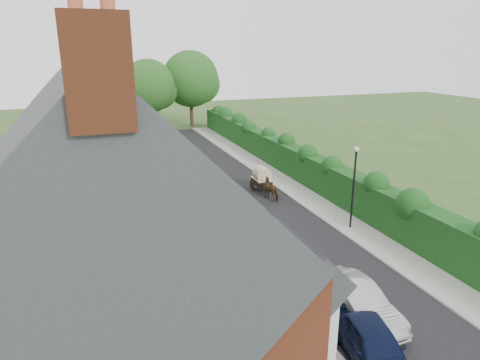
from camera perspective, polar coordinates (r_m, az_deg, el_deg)
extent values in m
plane|color=#2D4C1E|center=(22.47, 12.95, -11.44)|extent=(140.00, 140.00, 0.00)
cube|color=black|center=(31.20, 1.22, -2.63)|extent=(6.00, 58.00, 0.02)
cube|color=#9A9892|center=(32.82, 7.91, -1.68)|extent=(2.20, 58.00, 0.12)
cube|color=#9A9892|center=(30.07, -5.63, -3.39)|extent=(1.70, 58.00, 0.12)
cube|color=#979892|center=(32.36, 6.26, -1.89)|extent=(0.18, 58.00, 0.13)
cube|color=#979892|center=(30.26, -4.17, -3.21)|extent=(0.18, 58.00, 0.13)
cube|color=#123913|center=(33.32, 10.73, 0.61)|extent=(1.50, 58.00, 2.50)
cube|color=brown|center=(27.31, -18.89, 0.64)|extent=(8.00, 40.00, 6.50)
cube|color=#2B2D33|center=(26.61, -19.57, 7.36)|extent=(8.00, 40.20, 8.00)
cube|color=black|center=(11.77, 9.49, -18.50)|extent=(0.06, 1.80, 1.60)
cube|color=#2B2D33|center=(10.59, 7.47, -11.26)|extent=(1.70, 2.60, 1.70)
cube|color=silver|center=(12.70, 2.40, -12.15)|extent=(0.12, 1.20, 1.60)
cube|color=silver|center=(16.12, -0.86, -12.63)|extent=(0.70, 2.40, 5.20)
cube|color=black|center=(16.85, 0.40, -15.95)|extent=(0.06, 1.80, 1.60)
cube|color=black|center=(15.67, 0.42, -8.59)|extent=(0.06, 1.80, 1.60)
cube|color=#2B2D33|center=(14.80, -1.45, -2.61)|extent=(1.70, 2.60, 1.70)
cube|color=#3F2D2D|center=(18.55, -3.98, -13.88)|extent=(0.08, 0.90, 2.10)
cube|color=silver|center=(16.97, -4.09, -4.32)|extent=(0.12, 1.20, 1.60)
cube|color=silver|center=(20.41, -5.55, -5.99)|extent=(0.70, 2.40, 5.20)
cube|color=black|center=(21.00, -4.46, -8.87)|extent=(0.06, 1.80, 1.60)
cube|color=black|center=(20.06, -4.62, -2.70)|extent=(0.06, 1.80, 1.60)
cube|color=#2B2D33|center=(19.39, -6.23, 2.13)|extent=(1.70, 2.60, 1.70)
cube|color=#3F2D2D|center=(22.85, -7.56, -7.68)|extent=(0.08, 0.90, 2.10)
cube|color=silver|center=(21.56, -7.82, 0.31)|extent=(0.12, 1.20, 1.60)
cube|color=silver|center=(24.97, -8.50, -1.69)|extent=(0.70, 2.40, 5.20)
cube|color=black|center=(25.45, -7.56, -4.15)|extent=(0.06, 1.80, 1.60)
cube|color=black|center=(24.68, -7.78, 1.04)|extent=(0.06, 1.80, 1.60)
cube|color=#2B2D33|center=(24.14, -9.16, 5.03)|extent=(1.70, 2.60, 1.70)
cube|color=#3F2D2D|center=(27.38, -9.91, -3.48)|extent=(0.08, 0.90, 2.10)
cube|color=silver|center=(26.30, -10.22, 3.29)|extent=(0.12, 1.20, 1.60)
cube|color=silver|center=(29.67, -10.52, 1.27)|extent=(0.70, 2.40, 5.20)
cube|color=black|center=(30.08, -9.70, -0.85)|extent=(0.06, 1.80, 1.60)
cube|color=black|center=(29.43, -9.94, 3.59)|extent=(0.06, 1.80, 1.60)
cube|color=#2B2D33|center=(28.98, -11.14, 6.96)|extent=(1.70, 2.60, 1.70)
cube|color=#3F2D2D|center=(32.06, -11.58, -0.48)|extent=(0.08, 0.90, 2.10)
cube|color=silver|center=(31.12, -11.90, 5.36)|extent=(0.12, 1.20, 1.60)
cube|color=silver|center=(34.46, -11.99, 3.42)|extent=(0.70, 2.40, 5.20)
cube|color=black|center=(34.81, -11.26, 1.56)|extent=(0.06, 1.80, 1.60)
cube|color=black|center=(34.25, -11.50, 5.43)|extent=(0.06, 1.80, 1.60)
cube|color=#2B2D33|center=(33.86, -12.56, 8.33)|extent=(1.70, 2.60, 1.70)
cube|color=#3F2D2D|center=(36.82, -12.81, 1.76)|extent=(0.08, 0.90, 2.10)
cube|color=silver|center=(35.99, -13.13, 6.86)|extent=(0.12, 1.20, 1.60)
cube|color=silver|center=(39.30, -13.10, 5.04)|extent=(0.70, 2.40, 5.20)
cube|color=black|center=(39.60, -12.45, 3.39)|extent=(0.06, 1.80, 1.60)
cube|color=black|center=(39.11, -12.68, 6.80)|extent=(0.06, 1.80, 1.60)
cube|color=#2B2D33|center=(38.78, -13.62, 9.35)|extent=(1.70, 2.60, 1.70)
cube|color=#3F2D2D|center=(41.63, -13.76, 3.47)|extent=(0.08, 0.90, 2.10)
cube|color=silver|center=(40.90, -14.07, 8.00)|extent=(0.12, 1.20, 1.60)
cube|color=silver|center=(44.17, -13.97, 6.30)|extent=(0.70, 2.40, 5.20)
cube|color=black|center=(44.44, -13.38, 4.82)|extent=(0.06, 1.80, 1.60)
cube|color=black|center=(44.01, -13.60, 7.87)|extent=(0.06, 1.80, 1.60)
cube|color=#2B2D33|center=(43.71, -14.45, 10.14)|extent=(1.70, 2.60, 1.70)
cube|color=#3F2D2D|center=(46.49, -14.52, 4.83)|extent=(0.08, 0.90, 2.10)
cube|color=silver|center=(45.82, -14.81, 8.90)|extent=(0.12, 1.20, 1.60)
cube|color=brown|center=(6.30, -18.38, 13.38)|extent=(0.90, 0.50, 1.60)
cube|color=brown|center=(11.30, -19.57, 14.63)|extent=(0.90, 0.50, 1.60)
cylinder|color=#A75332|center=(11.30, -21.14, 19.32)|extent=(0.20, 0.20, 0.50)
cylinder|color=#A75332|center=(11.31, -19.01, 19.52)|extent=(0.20, 0.20, 0.50)
cube|color=brown|center=(16.29, -20.03, 15.11)|extent=(0.90, 0.50, 1.60)
cylinder|color=#A75332|center=(16.30, -21.12, 18.36)|extent=(0.20, 0.20, 0.50)
cylinder|color=#A75332|center=(16.31, -19.65, 18.50)|extent=(0.20, 0.20, 0.50)
cube|color=brown|center=(21.29, -20.28, 15.36)|extent=(0.90, 0.50, 1.60)
cylinder|color=#A75332|center=(21.30, -21.11, 17.85)|extent=(0.20, 0.20, 0.50)
cylinder|color=#A75332|center=(21.30, -19.99, 17.96)|extent=(0.20, 0.20, 0.50)
cube|color=brown|center=(26.29, -20.43, 15.52)|extent=(0.90, 0.50, 1.60)
cylinder|color=#A75332|center=(26.30, -21.11, 17.53)|extent=(0.20, 0.20, 0.50)
cylinder|color=#A75332|center=(26.30, -20.20, 17.63)|extent=(0.20, 0.20, 0.50)
cube|color=brown|center=(31.29, -20.53, 15.63)|extent=(0.90, 0.50, 1.60)
cylinder|color=#A75332|center=(31.29, -21.10, 17.32)|extent=(0.20, 0.20, 0.50)
cylinder|color=#A75332|center=(31.30, -20.34, 17.40)|extent=(0.20, 0.20, 0.50)
cube|color=brown|center=(36.29, -20.61, 15.71)|extent=(0.90, 0.50, 1.60)
cylinder|color=#A75332|center=(36.29, -21.10, 17.17)|extent=(0.20, 0.20, 0.50)
cylinder|color=#A75332|center=(36.30, -20.44, 17.23)|extent=(0.20, 0.20, 0.50)
cube|color=brown|center=(41.29, -20.67, 15.77)|extent=(0.90, 0.50, 1.60)
cylinder|color=#A75332|center=(41.29, -21.10, 17.05)|extent=(0.20, 0.20, 0.50)
cylinder|color=#A75332|center=(41.30, -20.52, 17.11)|extent=(0.20, 0.20, 0.50)
cube|color=brown|center=(46.29, -20.71, 15.81)|extent=(0.90, 0.50, 1.60)
cylinder|color=#A75332|center=(46.29, -21.10, 16.96)|extent=(0.20, 0.20, 0.50)
cylinder|color=#A75332|center=(46.29, -20.58, 17.01)|extent=(0.20, 0.20, 0.50)
cube|color=brown|center=(18.13, 2.57, -16.91)|extent=(0.30, 4.70, 0.90)
cube|color=brown|center=(22.17, -2.49, -10.08)|extent=(0.30, 4.70, 0.90)
cube|color=brown|center=(26.54, -5.81, -5.38)|extent=(0.30, 4.70, 0.90)
cube|color=brown|center=(31.10, -8.14, -2.01)|extent=(0.30, 4.70, 0.90)
cube|color=brown|center=(35.78, -9.87, 0.48)|extent=(0.30, 4.70, 0.90)
cube|color=brown|center=(40.54, -11.19, 2.40)|extent=(0.30, 4.70, 0.90)
cube|color=brown|center=(45.34, -12.23, 3.91)|extent=(0.30, 4.70, 0.90)
cube|color=brown|center=(16.25, 6.22, -21.20)|extent=(0.35, 0.35, 1.10)
cube|color=brown|center=(20.05, -0.25, -12.92)|extent=(0.35, 0.35, 1.10)
cube|color=brown|center=(24.29, -4.32, -7.31)|extent=(0.35, 0.35, 1.10)
cube|color=brown|center=(28.77, -7.08, -3.37)|extent=(0.35, 0.35, 1.10)
cube|color=brown|center=(33.40, -9.07, -0.51)|extent=(0.35, 0.35, 1.10)
cube|color=brown|center=(38.12, -10.58, 1.65)|extent=(0.35, 0.35, 1.10)
cube|color=brown|center=(42.91, -11.75, 3.33)|extent=(0.35, 0.35, 1.10)
cube|color=brown|center=(47.74, -12.68, 4.67)|extent=(0.35, 0.35, 1.10)
cylinder|color=black|center=(26.35, 14.84, -1.53)|extent=(0.12, 0.12, 4.80)
cylinder|color=black|center=(25.69, 15.25, 3.65)|extent=(0.20, 0.20, 0.10)
sphere|color=silver|center=(25.65, 15.28, 3.98)|extent=(0.32, 0.32, 0.32)
cylinder|color=#332316|center=(57.49, -11.88, 8.66)|extent=(0.50, 0.50, 4.75)
sphere|color=#1F4918|center=(57.09, -12.10, 12.15)|extent=(6.80, 6.80, 6.80)
sphere|color=#1F4918|center=(57.65, -10.74, 11.61)|extent=(4.76, 4.76, 4.76)
cylinder|color=#332316|center=(60.54, -6.50, 9.57)|extent=(0.50, 0.50, 5.25)
sphere|color=#1F4918|center=(60.15, -6.63, 13.24)|extent=(7.60, 7.60, 7.60)
sphere|color=#1F4918|center=(60.87, -5.25, 12.64)|extent=(5.32, 5.32, 5.32)
cylinder|color=#332316|center=(59.85, -18.09, 8.88)|extent=(0.50, 0.50, 5.50)
sphere|color=#1F4918|center=(59.45, -18.46, 12.75)|extent=(8.00, 8.00, 8.00)
sphere|color=#1F4918|center=(59.89, -16.85, 12.18)|extent=(5.60, 5.60, 5.60)
imported|color=black|center=(16.55, 17.30, -20.27)|extent=(2.68, 4.72, 1.51)
imported|color=#9C9DA1|center=(18.67, 15.19, -15.30)|extent=(1.84, 4.74, 1.54)
imported|color=#ADAFB5|center=(25.04, 1.66, -6.22)|extent=(2.60, 4.87, 1.30)
imported|color=#B8B8B8|center=(28.23, -0.74, -3.42)|extent=(2.42, 4.70, 1.30)
imported|color=#103820|center=(33.63, -4.75, 0.04)|extent=(2.38, 4.34, 1.40)
imported|color=#9D1E11|center=(36.88, -6.01, 1.67)|extent=(2.04, 4.78, 1.53)
imported|color=tan|center=(42.37, -8.29, 3.55)|extent=(2.77, 5.26, 1.41)
imported|color=slate|center=(48.04, -9.21, 5.14)|extent=(2.51, 5.09, 1.42)
imported|color=#4C341B|center=(31.16, 4.31, -1.22)|extent=(1.30, 1.99, 1.54)
cube|color=black|center=(32.87, 2.91, -0.23)|extent=(1.07, 1.78, 0.45)
cylinder|color=#BCB292|center=(32.69, 2.92, 0.82)|extent=(1.16, 1.11, 1.16)
cube|color=#BCB292|center=(32.80, 2.91, 0.14)|extent=(1.18, 1.83, 0.04)
cylinder|color=black|center=(33.23, 1.62, -0.66)|extent=(0.07, 0.80, 0.80)
cylinder|color=black|center=(33.66, 3.45, -0.45)|extent=(0.07, 0.80, 0.80)
cylinder|color=black|center=(31.88, 3.08, -0.71)|extent=(0.06, 1.60, 0.06)
cylinder|color=black|center=(32.12, 4.10, -0.59)|extent=(0.06, 1.60, 0.06)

